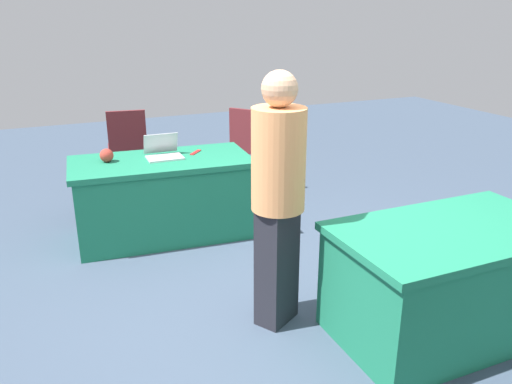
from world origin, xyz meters
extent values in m
plane|color=#3D4C60|center=(0.00, 0.00, 0.00)|extent=(14.40, 14.40, 0.00)
cube|color=#1E7A56|center=(0.43, -1.61, 0.71)|extent=(1.67, 0.92, 0.05)
cube|color=#1E7A56|center=(0.43, -1.61, 0.34)|extent=(1.60, 0.89, 0.69)
cube|color=#1E7A56|center=(-0.87, 0.64, 0.71)|extent=(1.50, 0.87, 0.05)
cube|color=#1E7A56|center=(-0.87, 0.64, 0.34)|extent=(1.44, 0.84, 0.69)
cylinder|color=#9E9993|center=(0.64, -3.27, 0.23)|extent=(0.03, 0.03, 0.46)
cylinder|color=#9E9993|center=(0.27, -3.22, 0.23)|extent=(0.03, 0.03, 0.46)
cylinder|color=#9E9993|center=(0.69, -2.89, 0.23)|extent=(0.03, 0.03, 0.46)
cylinder|color=#9E9993|center=(0.32, -2.84, 0.23)|extent=(0.03, 0.03, 0.46)
cube|color=maroon|center=(0.48, -3.06, 0.49)|extent=(0.49, 0.49, 0.06)
cube|color=maroon|center=(0.51, -2.86, 0.75)|extent=(0.42, 0.10, 0.45)
cylinder|color=#9E9993|center=(-0.97, -2.88, 0.22)|extent=(0.03, 0.03, 0.44)
cylinder|color=#9E9993|center=(-1.20, -2.58, 0.22)|extent=(0.03, 0.03, 0.44)
cylinder|color=#9E9993|center=(-0.66, -2.66, 0.22)|extent=(0.03, 0.03, 0.44)
cylinder|color=#9E9993|center=(-0.89, -2.35, 0.22)|extent=(0.03, 0.03, 0.44)
cube|color=maroon|center=(-0.93, -2.62, 0.47)|extent=(0.62, 0.62, 0.06)
cube|color=maroon|center=(-0.77, -2.50, 0.73)|extent=(0.28, 0.36, 0.45)
cube|color=#26262D|center=(0.08, 0.09, 0.41)|extent=(0.33, 0.30, 0.82)
cylinder|color=#F49E60|center=(0.08, 0.09, 1.14)|extent=(0.47, 0.47, 0.65)
sphere|color=tan|center=(0.08, 0.09, 1.58)|extent=(0.22, 0.22, 0.22)
cube|color=silver|center=(0.39, -1.62, 0.75)|extent=(0.32, 0.23, 0.02)
cube|color=#B7B7BC|center=(0.39, -1.77, 0.85)|extent=(0.32, 0.08, 0.19)
sphere|color=#B2382D|center=(0.89, -1.72, 0.80)|extent=(0.12, 0.12, 0.12)
cube|color=red|center=(0.07, -1.70, 0.74)|extent=(0.15, 0.16, 0.01)
camera|label=1|loc=(1.43, 2.84, 2.02)|focal=36.08mm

